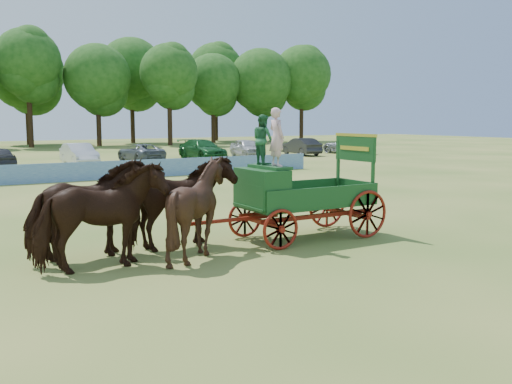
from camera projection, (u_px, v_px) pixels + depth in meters
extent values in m
plane|color=#A5964A|center=(325.00, 230.00, 17.75)|extent=(160.00, 160.00, 0.00)
imported|color=black|center=(101.00, 217.00, 12.86)|extent=(2.98, 1.47, 2.46)
imported|color=black|center=(88.00, 210.00, 13.80)|extent=(3.13, 1.91, 2.46)
imported|color=black|center=(197.00, 209.00, 14.08)|extent=(2.35, 2.12, 2.47)
imported|color=black|center=(180.00, 203.00, 15.01)|extent=(3.05, 1.65, 2.46)
cube|color=maroon|center=(262.00, 222.00, 15.74)|extent=(0.12, 2.00, 0.12)
cube|color=maroon|center=(346.00, 213.00, 17.26)|extent=(0.12, 2.00, 0.12)
cube|color=maroon|center=(317.00, 216.00, 16.02)|extent=(3.80, 0.10, 0.12)
cube|color=maroon|center=(295.00, 211.00, 16.96)|extent=(3.80, 0.10, 0.12)
cube|color=maroon|center=(233.00, 220.00, 15.27)|extent=(2.80, 0.09, 0.09)
cube|color=#1C5425|center=(306.00, 204.00, 16.45)|extent=(3.80, 1.80, 0.10)
cube|color=#1C5425|center=(325.00, 197.00, 15.66)|extent=(3.80, 0.06, 0.55)
cube|color=#1C5425|center=(289.00, 190.00, 17.16)|extent=(3.80, 0.06, 0.55)
cube|color=#1C5425|center=(356.00, 189.00, 17.37)|extent=(0.06, 1.80, 0.55)
cube|color=#1C5425|center=(262.00, 188.00, 15.62)|extent=(0.85, 1.70, 1.05)
cube|color=#1C5425|center=(270.00, 167.00, 15.67)|extent=(0.55, 1.50, 0.08)
cube|color=#1C5425|center=(250.00, 196.00, 15.45)|extent=(0.10, 1.60, 0.65)
cube|color=#1C5425|center=(256.00, 207.00, 15.58)|extent=(0.55, 1.60, 0.06)
cube|color=#1C5425|center=(373.00, 170.00, 16.56)|extent=(0.08, 0.08, 1.80)
cube|color=#1C5425|center=(338.00, 166.00, 17.92)|extent=(0.08, 0.08, 1.80)
cube|color=#1C5425|center=(355.00, 148.00, 17.16)|extent=(0.07, 1.75, 0.75)
cube|color=gold|center=(356.00, 135.00, 17.11)|extent=(0.08, 1.80, 0.09)
cube|color=gold|center=(354.00, 148.00, 17.14)|extent=(0.02, 1.30, 0.12)
torus|color=maroon|center=(281.00, 230.00, 14.94)|extent=(1.09, 0.09, 1.09)
torus|color=maroon|center=(245.00, 219.00, 16.56)|extent=(1.09, 0.09, 1.09)
torus|color=maroon|center=(368.00, 214.00, 16.44)|extent=(1.39, 0.09, 1.39)
torus|color=maroon|center=(327.00, 206.00, 18.06)|extent=(1.39, 0.09, 1.39)
imported|color=beige|center=(277.00, 137.00, 15.27)|extent=(0.38, 0.57, 1.57)
imported|color=#266639|center=(263.00, 140.00, 15.88)|extent=(0.53, 0.68, 1.40)
cube|color=#1B4C96|center=(117.00, 170.00, 32.51)|extent=(26.00, 0.08, 1.05)
imported|color=silver|center=(79.00, 154.00, 41.99)|extent=(1.85, 4.97, 1.62)
imported|color=slate|center=(141.00, 152.00, 46.06)|extent=(2.84, 5.28, 1.41)
imported|color=#144C1E|center=(202.00, 149.00, 48.52)|extent=(2.68, 5.82, 1.65)
imported|color=#B2B2B7|center=(247.00, 148.00, 51.27)|extent=(2.52, 4.96, 1.62)
imported|color=#262628|center=(301.00, 147.00, 53.41)|extent=(2.01, 4.99, 1.61)
imported|color=#999EA5|center=(347.00, 146.00, 55.97)|extent=(3.09, 5.68, 1.51)
cylinder|color=#382314|center=(30.00, 124.00, 67.30)|extent=(0.60, 0.60, 5.48)
sphere|color=#174512|center=(27.00, 61.00, 66.36)|extent=(7.71, 7.71, 7.71)
cylinder|color=#382314|center=(99.00, 127.00, 71.14)|extent=(0.60, 0.60, 4.62)
sphere|color=#174512|center=(97.00, 77.00, 70.34)|extent=(8.21, 8.21, 8.21)
cylinder|color=#382314|center=(170.00, 126.00, 72.58)|extent=(0.60, 0.60, 4.97)
sphere|color=#174512|center=(169.00, 73.00, 71.72)|extent=(7.33, 7.33, 7.33)
cylinder|color=#382314|center=(213.00, 126.00, 80.47)|extent=(0.60, 0.60, 4.59)
sphere|color=#174512|center=(213.00, 82.00, 79.68)|extent=(7.96, 7.96, 7.96)
cylinder|color=#382314|center=(261.00, 125.00, 82.95)|extent=(0.60, 0.60, 4.82)
sphere|color=#174512|center=(261.00, 80.00, 82.11)|extent=(9.15, 9.15, 9.15)
cylinder|color=#382314|center=(301.00, 123.00, 85.30)|extent=(0.60, 0.60, 5.37)
sphere|color=#174512|center=(302.00, 74.00, 84.37)|extent=(8.62, 8.62, 8.62)
cylinder|color=#382314|center=(28.00, 125.00, 74.67)|extent=(0.60, 0.60, 5.11)
sphere|color=#174512|center=(26.00, 72.00, 73.79)|extent=(9.68, 9.68, 9.68)
cylinder|color=#382314|center=(133.00, 124.00, 79.55)|extent=(0.60, 0.60, 5.38)
sphere|color=#174512|center=(131.00, 71.00, 78.63)|extent=(9.22, 9.22, 9.22)
cylinder|color=#382314|center=(216.00, 122.00, 88.04)|extent=(0.60, 0.60, 5.78)
sphere|color=#174512|center=(216.00, 71.00, 87.04)|extent=(8.52, 8.52, 8.52)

